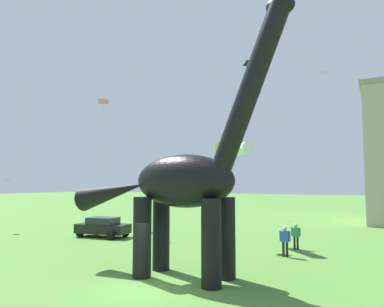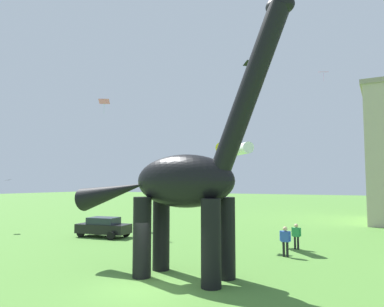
# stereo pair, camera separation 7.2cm
# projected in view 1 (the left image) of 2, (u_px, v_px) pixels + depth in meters

# --- Properties ---
(ground_plane) EXTENTS (240.00, 240.00, 0.00)m
(ground_plane) POSITION_uv_depth(u_px,v_px,m) (145.00, 289.00, 14.60)
(ground_plane) COLOR #4C7F33
(dinosaur_sculpture) EXTENTS (11.61, 2.46, 12.13)m
(dinosaur_sculpture) POSITION_uv_depth(u_px,v_px,m) (183.00, 181.00, 16.62)
(dinosaur_sculpture) COLOR black
(dinosaur_sculpture) RESTS_ON ground_plane
(parked_sedan_left) EXTENTS (4.42, 2.39, 1.55)m
(parked_sedan_left) POSITION_uv_depth(u_px,v_px,m) (103.00, 227.00, 28.51)
(parked_sedan_left) COLOR black
(parked_sedan_left) RESTS_ON ground_plane
(person_watching_child) EXTENTS (0.37, 0.16, 1.00)m
(person_watching_child) POSITION_uv_depth(u_px,v_px,m) (165.00, 233.00, 26.43)
(person_watching_child) COLOR black
(person_watching_child) RESTS_ON ground_plane
(person_photographer) EXTENTS (0.61, 0.27, 1.64)m
(person_photographer) POSITION_uv_depth(u_px,v_px,m) (296.00, 234.00, 23.31)
(person_photographer) COLOR black
(person_photographer) RESTS_ON ground_plane
(person_near_flyer) EXTENTS (0.65, 0.29, 1.74)m
(person_near_flyer) POSITION_uv_depth(u_px,v_px,m) (285.00, 238.00, 20.97)
(person_near_flyer) COLOR black
(person_near_flyer) RESTS_ON ground_plane
(kite_trailing) EXTENTS (0.86, 0.88, 0.92)m
(kite_trailing) POSITION_uv_depth(u_px,v_px,m) (250.00, 64.00, 21.02)
(kite_trailing) COLOR black
(kite_mid_right) EXTENTS (1.39, 1.27, 1.53)m
(kite_mid_right) POSITION_uv_depth(u_px,v_px,m) (103.00, 101.00, 39.29)
(kite_mid_right) COLOR pink
(kite_near_high) EXTENTS (0.83, 0.75, 0.86)m
(kite_near_high) POSITION_uv_depth(u_px,v_px,m) (323.00, 72.00, 29.30)
(kite_near_high) COLOR red
(kite_drifting) EXTENTS (3.07, 3.04, 0.87)m
(kite_drifting) POSITION_uv_depth(u_px,v_px,m) (236.00, 149.00, 26.31)
(kite_drifting) COLOR white
(kite_mid_left) EXTENTS (0.78, 0.73, 0.10)m
(kite_mid_left) POSITION_uv_depth(u_px,v_px,m) (7.00, 180.00, 32.82)
(kite_mid_left) COLOR black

